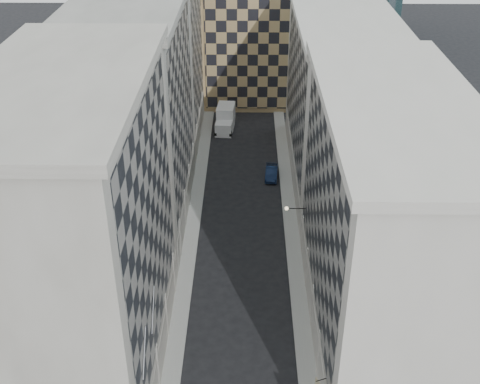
{
  "coord_description": "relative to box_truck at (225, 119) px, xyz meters",
  "views": [
    {
      "loc": [
        0.44,
        -23.18,
        35.91
      ],
      "look_at": [
        -0.02,
        15.01,
        13.27
      ],
      "focal_mm": 45.0,
      "sensor_mm": 36.0,
      "label": 1
    }
  ],
  "objects": [
    {
      "name": "tan_block",
      "position": [
        4.57,
        12.71,
        8.04
      ],
      "size": [
        16.8,
        14.8,
        18.8
      ],
      "color": "tan",
      "rests_on": "ground"
    },
    {
      "name": "bldg_left_b",
      "position": [
        -8.31,
        -22.19,
        9.93
      ],
      "size": [
        10.8,
        22.8,
        22.7
      ],
      "color": "gray",
      "rests_on": "ground"
    },
    {
      "name": "bldg_left_a",
      "position": [
        -8.31,
        -44.19,
        10.43
      ],
      "size": [
        10.8,
        22.8,
        23.7
      ],
      "color": "gray",
      "rests_on": "ground"
    },
    {
      "name": "shop_sign",
      "position": [
        7.99,
        -49.78,
        2.45
      ],
      "size": [
        0.74,
        0.65,
        0.75
      ],
      "rotation": [
        0.0,
        0.0,
        0.37
      ],
      "color": "black",
      "rests_on": "ground"
    },
    {
      "name": "sidewalk_east",
      "position": [
        7.82,
        -25.19,
        -1.32
      ],
      "size": [
        1.5,
        100.0,
        0.15
      ],
      "primitive_type": "cube",
      "color": "#999893",
      "rests_on": "ground"
    },
    {
      "name": "dark_car",
      "position": [
        6.07,
        -14.21,
        -0.71
      ],
      "size": [
        1.71,
        4.2,
        1.35
      ],
      "primitive_type": "imported",
      "rotation": [
        0.0,
        0.0,
        -0.07
      ],
      "color": "#101E3C",
      "rests_on": "ground"
    },
    {
      "name": "bldg_right_b",
      "position": [
        13.47,
        -13.19,
        8.46
      ],
      "size": [
        10.8,
        28.8,
        19.7
      ],
      "color": "beige",
      "rests_on": "ground"
    },
    {
      "name": "sidewalk_west",
      "position": [
        -2.68,
        -25.19,
        -1.32
      ],
      "size": [
        1.5,
        100.0,
        0.15
      ],
      "primitive_type": "cube",
      "color": "#999893",
      "rests_on": "ground"
    },
    {
      "name": "box_truck",
      "position": [
        0.0,
        0.0,
        0.0
      ],
      "size": [
        2.82,
        5.99,
        3.2
      ],
      "rotation": [
        0.0,
        0.0,
        -0.08
      ],
      "color": "silver",
      "rests_on": "ground"
    },
    {
      "name": "bracket_lamp",
      "position": [
        6.95,
        -31.19,
        4.81
      ],
      "size": [
        1.98,
        0.36,
        0.36
      ],
      "color": "black",
      "rests_on": "ground"
    },
    {
      "name": "flagpoles_left",
      "position": [
        -3.33,
        -49.19,
        6.61
      ],
      "size": [
        0.1,
        6.33,
        2.33
      ],
      "color": "gray",
      "rests_on": "ground"
    },
    {
      "name": "bldg_right_a",
      "position": [
        13.45,
        -40.19,
        8.93
      ],
      "size": [
        10.8,
        26.8,
        20.7
      ],
      "color": "beige",
      "rests_on": "ground"
    },
    {
      "name": "bldg_left_c",
      "position": [
        -8.31,
        -0.19,
        9.43
      ],
      "size": [
        10.8,
        22.8,
        21.7
      ],
      "color": "gray",
      "rests_on": "ground"
    }
  ]
}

